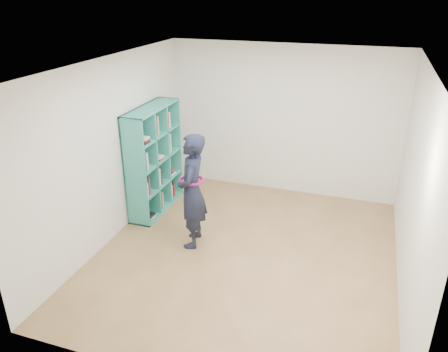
% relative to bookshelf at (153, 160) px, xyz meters
% --- Properties ---
extents(floor, '(4.50, 4.50, 0.00)m').
position_rel_bookshelf_xyz_m(floor, '(1.83, -0.88, -0.85)').
color(floor, brown).
rests_on(floor, ground).
extents(ceiling, '(4.50, 4.50, 0.00)m').
position_rel_bookshelf_xyz_m(ceiling, '(1.83, -0.88, 1.75)').
color(ceiling, white).
rests_on(ceiling, wall_back).
extents(wall_left, '(0.02, 4.50, 2.60)m').
position_rel_bookshelf_xyz_m(wall_left, '(-0.17, -0.88, 0.45)').
color(wall_left, silver).
rests_on(wall_left, floor).
extents(wall_right, '(0.02, 4.50, 2.60)m').
position_rel_bookshelf_xyz_m(wall_right, '(3.83, -0.88, 0.45)').
color(wall_right, silver).
rests_on(wall_right, floor).
extents(wall_back, '(4.00, 0.02, 2.60)m').
position_rel_bookshelf_xyz_m(wall_back, '(1.83, 1.37, 0.45)').
color(wall_back, silver).
rests_on(wall_back, floor).
extents(wall_front, '(4.00, 0.02, 2.60)m').
position_rel_bookshelf_xyz_m(wall_front, '(1.83, -3.13, 0.45)').
color(wall_front, silver).
rests_on(wall_front, floor).
extents(bookshelf, '(0.38, 1.30, 1.74)m').
position_rel_bookshelf_xyz_m(bookshelf, '(0.00, 0.00, 0.00)').
color(bookshelf, teal).
rests_on(bookshelf, floor).
extents(person, '(0.52, 0.68, 1.66)m').
position_rel_bookshelf_xyz_m(person, '(1.03, -0.82, -0.02)').
color(person, black).
rests_on(person, floor).
extents(smartphone, '(0.04, 0.09, 0.14)m').
position_rel_bookshelf_xyz_m(smartphone, '(0.85, -0.76, 0.09)').
color(smartphone, silver).
rests_on(smartphone, person).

